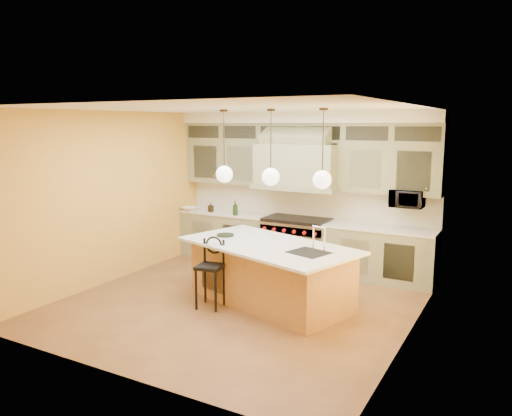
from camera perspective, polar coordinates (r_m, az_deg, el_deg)
The scene contains 18 objects.
floor at distance 7.69m, azimuth -2.03°, elevation -10.84°, with size 5.00×5.00×0.00m, color brown.
ceiling at distance 7.21m, azimuth -2.17°, elevation 11.31°, with size 5.00×5.00×0.00m, color white.
wall_back at distance 9.52m, azimuth 5.65°, elevation 2.10°, with size 5.00×5.00×0.00m, color gold.
wall_front at distance 5.37m, azimuth -15.96°, elevation -4.08°, with size 5.00×5.00×0.00m, color gold.
wall_left at distance 8.84m, azimuth -16.14°, elevation 1.20°, with size 5.00×5.00×0.00m, color gold.
wall_right at distance 6.42m, azimuth 17.45°, elevation -1.94°, with size 5.00×5.00×0.00m, color gold.
back_cabinetry at distance 9.28m, azimuth 5.00°, elevation 1.79°, with size 5.00×0.77×2.90m.
range at distance 9.37m, azimuth 4.70°, elevation -4.00°, with size 1.20×0.74×0.96m.
kitchen_island at distance 7.58m, azimuth 1.65°, elevation -7.39°, with size 2.94×2.11×1.35m.
counter_stool at distance 7.41m, azimuth -5.20°, elevation -6.88°, with size 0.42×0.42×1.04m.
microwave at distance 8.70m, azimuth 16.88°, elevation 1.03°, with size 0.54×0.37×0.30m, color black.
oil_bottle_a at distance 9.61m, azimuth -2.38°, elevation -0.02°, with size 0.11×0.11×0.28m, color black.
oil_bottle_b at distance 10.02m, azimuth -5.19°, elevation 0.10°, with size 0.09×0.09×0.19m, color black.
fruit_bowl at distance 10.23m, azimuth -7.61°, elevation -0.08°, with size 0.31×0.31×0.08m, color silver.
cup at distance 7.78m, azimuth 2.01°, elevation -3.20°, with size 0.09×0.09×0.08m, color silver.
pendant_left at distance 7.68m, azimuth -3.64°, elevation 4.09°, with size 0.26×0.26×1.11m.
pendant_center at distance 7.29m, azimuth 1.69°, elevation 3.81°, with size 0.26×0.26×1.11m.
pendant_right at distance 6.96m, azimuth 7.57°, elevation 3.46°, with size 0.26×0.26×1.11m.
Camera 1 is at (3.70, -6.18, 2.68)m, focal length 35.00 mm.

